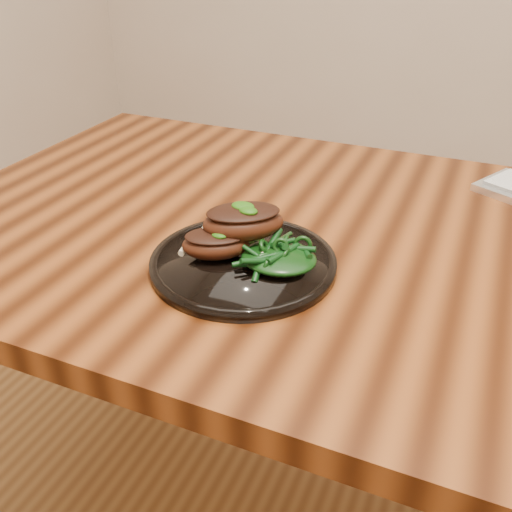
{
  "coord_description": "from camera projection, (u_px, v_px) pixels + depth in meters",
  "views": [
    {
      "loc": [
        0.06,
        -0.75,
        1.17
      ],
      "look_at": [
        -0.2,
        -0.16,
        0.78
      ],
      "focal_mm": 40.0,
      "sensor_mm": 36.0,
      "label": 1
    }
  ],
  "objects": [
    {
      "name": "plate",
      "position": [
        243.0,
        262.0,
        0.78
      ],
      "size": [
        0.26,
        0.26,
        0.02
      ],
      "color": "black",
      "rests_on": "desk"
    },
    {
      "name": "desk",
      "position": [
        417.0,
        298.0,
        0.87
      ],
      "size": [
        1.6,
        0.8,
        0.75
      ],
      "color": "#321306",
      "rests_on": "ground"
    },
    {
      "name": "herb_smear",
      "position": [
        239.0,
        235.0,
        0.83
      ],
      "size": [
        0.08,
        0.05,
        0.0
      ],
      "primitive_type": "ellipsoid",
      "color": "#124107",
      "rests_on": "plate"
    },
    {
      "name": "lamb_chop_back",
      "position": [
        243.0,
        221.0,
        0.78
      ],
      "size": [
        0.13,
        0.12,
        0.05
      ],
      "color": "#3E190C",
      "rests_on": "plate"
    },
    {
      "name": "greens_heap",
      "position": [
        279.0,
        253.0,
        0.76
      ],
      "size": [
        0.1,
        0.1,
        0.04
      ],
      "color": "black",
      "rests_on": "plate"
    },
    {
      "name": "lamb_chop_front",
      "position": [
        215.0,
        243.0,
        0.78
      ],
      "size": [
        0.11,
        0.1,
        0.04
      ],
      "color": "#3E190C",
      "rests_on": "plate"
    }
  ]
}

